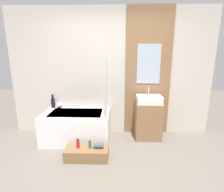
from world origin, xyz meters
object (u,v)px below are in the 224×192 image
at_px(wooden_step_bench, 87,153).
at_px(vase_round_light, 59,105).
at_px(bottle_soap_secondary, 90,145).
at_px(bottle_soap_primary, 78,144).
at_px(sink, 149,99).
at_px(vase_tall_dark, 53,102).
at_px(bathtub, 77,126).

distance_m(wooden_step_bench, vase_round_light, 1.29).
bearing_deg(bottle_soap_secondary, wooden_step_bench, 180.00).
relative_size(bottle_soap_primary, bottle_soap_secondary, 1.23).
bearing_deg(vase_round_light, bottle_soap_secondary, -49.92).
relative_size(wooden_step_bench, sink, 1.46).
height_order(bottle_soap_primary, bottle_soap_secondary, bottle_soap_primary).
height_order(vase_tall_dark, bottle_soap_primary, vase_tall_dark).
relative_size(vase_tall_dark, vase_round_light, 2.19).
distance_m(bathtub, vase_round_light, 0.61).
height_order(vase_round_light, bottle_soap_primary, vase_round_light).
relative_size(bathtub, vase_round_light, 9.95).
bearing_deg(bathtub, bottle_soap_secondary, -60.89).
xyz_separation_m(vase_round_light, bottle_soap_secondary, (0.77, -0.92, -0.39)).
xyz_separation_m(vase_tall_dark, bottle_soap_secondary, (0.91, -0.94, -0.44)).
bearing_deg(bottle_soap_primary, bottle_soap_secondary, 0.00).
height_order(wooden_step_bench, vase_tall_dark, vase_tall_dark).
bearing_deg(bottle_soap_secondary, vase_tall_dark, 134.08).
height_order(vase_round_light, bottle_soap_secondary, vase_round_light).
xyz_separation_m(bathtub, vase_tall_dark, (-0.55, 0.30, 0.40)).
bearing_deg(vase_round_light, wooden_step_bench, -51.92).
bearing_deg(bathtub, wooden_step_bench, -64.62).
distance_m(vase_tall_dark, bottle_soap_primary, 1.26).
bearing_deg(vase_round_light, sink, -4.03).
distance_m(bathtub, wooden_step_bench, 0.74).
bearing_deg(bottle_soap_secondary, vase_round_light, 130.08).
bearing_deg(sink, bathtub, -174.30).
bearing_deg(wooden_step_bench, bottle_soap_primary, 180.00).
bearing_deg(sink, bottle_soap_primary, -148.12).
bearing_deg(bottle_soap_secondary, bottle_soap_primary, 180.00).
bearing_deg(bottle_soap_primary, bathtub, 104.30).
bearing_deg(vase_round_light, vase_tall_dark, 169.90).
distance_m(sink, bottle_soap_primary, 1.59).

